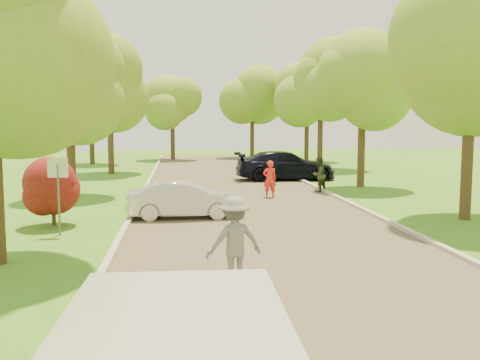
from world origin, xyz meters
name	(u,v)px	position (x,y,z in m)	size (l,w,h in m)	color
ground	(292,267)	(0.00, 0.00, 0.00)	(100.00, 100.00, 0.00)	#3F751B
road	(247,208)	(0.00, 8.00, 0.01)	(8.00, 60.00, 0.01)	#4C4438
curb_left	(135,209)	(-4.05, 8.00, 0.06)	(0.18, 60.00, 0.12)	#B2AD9E
curb_right	(353,205)	(4.05, 8.00, 0.06)	(0.18, 60.00, 0.12)	#B2AD9E
street_sign	(58,180)	(-5.80, 4.00, 1.56)	(0.55, 0.06, 2.17)	#59595E
red_shrub	(53,190)	(-6.30, 5.50, 1.10)	(1.70, 1.70, 1.95)	#382619
tree_l_midb	(73,88)	(-6.81, 12.00, 4.59)	(4.30, 4.20, 6.62)	#382619
tree_l_far	(113,84)	(-6.39, 22.00, 5.47)	(4.92, 4.80, 7.79)	#382619
tree_r_mida	(479,46)	(7.02, 5.00, 5.54)	(5.13, 5.00, 7.95)	#382619
tree_r_midb	(367,86)	(6.60, 14.00, 4.88)	(4.51, 4.40, 7.01)	#382619
tree_r_far	(324,82)	(7.23, 24.00, 5.83)	(5.33, 5.20, 8.34)	#382619
tree_bg_a	(93,93)	(-8.78, 30.00, 5.31)	(5.12, 5.00, 7.72)	#382619
tree_bg_b	(310,93)	(8.22, 32.00, 5.54)	(5.12, 5.00, 7.95)	#382619
tree_bg_c	(175,100)	(-2.79, 34.00, 5.02)	(4.92, 4.80, 7.33)	#382619
tree_bg_d	(255,97)	(4.22, 36.00, 5.31)	(5.12, 5.00, 7.72)	#382619
silver_sedan	(184,200)	(-2.30, 6.27, 0.61)	(1.29, 3.70, 1.22)	silver
dark_sedan	(285,166)	(3.30, 17.36, 0.79)	(2.21, 5.43, 1.58)	black
longboard	(234,285)	(-1.43, -1.51, 0.09)	(0.44, 0.89, 0.10)	black
skateboarder	(234,241)	(-1.43, -1.51, 0.95)	(1.09, 0.62, 1.68)	slate
person_striped	(270,179)	(1.31, 10.68, 0.78)	(0.57, 0.37, 1.56)	red
person_olive	(319,175)	(3.80, 12.15, 0.80)	(0.78, 0.60, 1.59)	#2B331F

